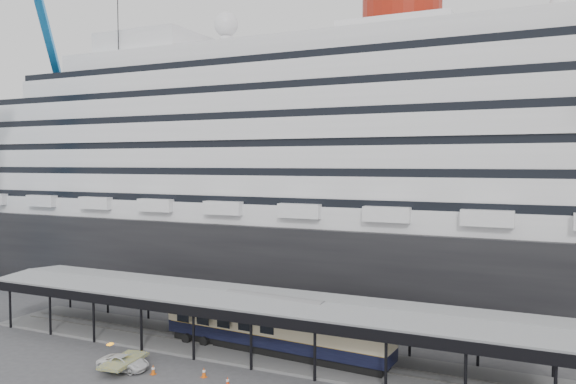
# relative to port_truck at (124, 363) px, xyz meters

# --- Properties ---
(ground) EXTENTS (200.00, 200.00, 0.00)m
(ground) POSITION_rel_port_truck_xyz_m (6.85, 3.61, -0.61)
(ground) COLOR #3D3D40
(ground) RESTS_ON ground
(cruise_ship) EXTENTS (130.00, 30.00, 43.90)m
(cruise_ship) POSITION_rel_port_truck_xyz_m (6.90, 35.61, 17.74)
(cruise_ship) COLOR black
(cruise_ship) RESTS_ON ground
(platform_canopy) EXTENTS (56.00, 9.18, 5.30)m
(platform_canopy) POSITION_rel_port_truck_xyz_m (6.85, 8.61, 1.75)
(platform_canopy) COLOR slate
(platform_canopy) RESTS_ON ground
(port_truck) EXTENTS (4.61, 2.51, 1.23)m
(port_truck) POSITION_rel_port_truck_xyz_m (0.00, 0.00, 0.00)
(port_truck) COLOR silver
(port_truck) RESTS_ON ground
(pullman_carriage) EXTENTS (22.47, 4.57, 21.91)m
(pullman_carriage) POSITION_rel_port_truck_xyz_m (9.88, 8.61, 2.05)
(pullman_carriage) COLOR black
(pullman_carriage) RESTS_ON ground
(traffic_cone_left) EXTENTS (0.54, 0.54, 0.82)m
(traffic_cone_left) POSITION_rel_port_truck_xyz_m (7.06, 1.43, -0.20)
(traffic_cone_left) COLOR #E1550C
(traffic_cone_left) RESTS_ON ground
(traffic_cone_mid) EXTENTS (0.50, 0.50, 0.83)m
(traffic_cone_mid) POSITION_rel_port_truck_xyz_m (2.91, 0.21, -0.20)
(traffic_cone_mid) COLOR #D6540B
(traffic_cone_mid) RESTS_ON ground
(traffic_cone_right) EXTENTS (0.42, 0.42, 0.77)m
(traffic_cone_right) POSITION_rel_port_truck_xyz_m (9.75, 0.64, -0.23)
(traffic_cone_right) COLOR red
(traffic_cone_right) RESTS_ON ground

